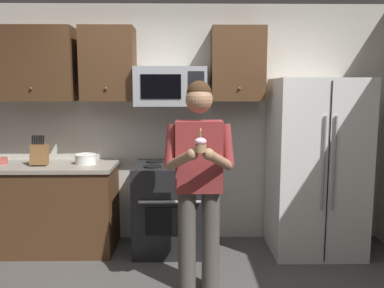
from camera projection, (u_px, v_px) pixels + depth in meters
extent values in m
cube|color=beige|center=(185.00, 125.00, 4.48)|extent=(4.40, 0.10, 2.60)
cube|color=black|center=(171.00, 207.00, 4.20)|extent=(0.76, 0.66, 0.92)
cube|color=black|center=(170.00, 221.00, 3.87)|extent=(0.48, 0.01, 0.28)
cylinder|color=#99999E|center=(170.00, 202.00, 3.82)|extent=(0.60, 0.03, 0.03)
cylinder|color=black|center=(152.00, 166.00, 4.00)|extent=(0.18, 0.18, 0.01)
cylinder|color=black|center=(188.00, 166.00, 4.00)|extent=(0.18, 0.18, 0.01)
cylinder|color=black|center=(155.00, 161.00, 4.27)|extent=(0.18, 0.18, 0.01)
cylinder|color=black|center=(188.00, 161.00, 4.28)|extent=(0.18, 0.18, 0.01)
cube|color=#9EA0A5|center=(171.00, 87.00, 4.15)|extent=(0.74, 0.40, 0.40)
cube|color=black|center=(161.00, 86.00, 3.94)|extent=(0.40, 0.01, 0.24)
cube|color=black|center=(196.00, 86.00, 3.95)|extent=(0.16, 0.01, 0.30)
cube|color=white|center=(316.00, 167.00, 4.12)|extent=(0.90, 0.72, 1.80)
cylinder|color=gray|center=(324.00, 164.00, 3.74)|extent=(0.02, 0.02, 0.90)
cylinder|color=gray|center=(334.00, 164.00, 3.74)|extent=(0.02, 0.02, 0.90)
cube|color=black|center=(328.00, 174.00, 3.76)|extent=(0.01, 0.01, 1.74)
cube|color=#4C301C|center=(36.00, 64.00, 4.15)|extent=(0.80, 0.34, 0.76)
sphere|color=brown|center=(31.00, 89.00, 4.00)|extent=(0.03, 0.03, 0.03)
cube|color=#4C301C|center=(108.00, 64.00, 4.16)|extent=(0.55, 0.34, 0.76)
sphere|color=brown|center=(106.00, 89.00, 4.01)|extent=(0.03, 0.03, 0.03)
cube|color=#4C301C|center=(238.00, 65.00, 4.18)|extent=(0.55, 0.34, 0.76)
sphere|color=brown|center=(239.00, 89.00, 4.03)|extent=(0.03, 0.03, 0.03)
cube|color=#4C301C|center=(48.00, 209.00, 4.20)|extent=(1.40, 0.62, 0.88)
cube|color=gray|center=(46.00, 166.00, 4.14)|extent=(1.44, 0.66, 0.04)
cube|color=brown|center=(39.00, 155.00, 4.07)|extent=(0.16, 0.15, 0.24)
cylinder|color=black|center=(33.00, 140.00, 4.03)|extent=(0.02, 0.04, 0.09)
cylinder|color=black|center=(35.00, 140.00, 4.03)|extent=(0.02, 0.04, 0.09)
cylinder|color=black|center=(37.00, 140.00, 4.03)|extent=(0.02, 0.04, 0.09)
cylinder|color=black|center=(39.00, 140.00, 4.03)|extent=(0.02, 0.04, 0.09)
cylinder|color=black|center=(41.00, 140.00, 4.03)|extent=(0.02, 0.04, 0.09)
cylinder|color=black|center=(43.00, 140.00, 4.03)|extent=(0.02, 0.04, 0.09)
cylinder|color=white|center=(86.00, 159.00, 4.16)|extent=(0.21, 0.21, 0.10)
torus|color=white|center=(86.00, 155.00, 4.16)|extent=(0.22, 0.22, 0.01)
cylinder|color=#B24C3F|center=(0.00, 161.00, 4.16)|extent=(0.14, 0.14, 0.06)
torus|color=#B24C3F|center=(0.00, 158.00, 4.16)|extent=(0.14, 0.14, 0.01)
cylinder|color=#4C4742|center=(187.00, 241.00, 3.35)|extent=(0.15, 0.15, 0.86)
cylinder|color=#4C4742|center=(211.00, 240.00, 3.35)|extent=(0.15, 0.15, 0.86)
cube|color=maroon|center=(199.00, 156.00, 3.26)|extent=(0.38, 0.22, 0.58)
sphere|color=#A37556|center=(199.00, 100.00, 3.19)|extent=(0.22, 0.22, 0.22)
sphere|color=#382314|center=(199.00, 93.00, 3.20)|extent=(0.20, 0.20, 0.20)
cylinder|color=maroon|center=(171.00, 145.00, 3.21)|extent=(0.15, 0.18, 0.35)
cylinder|color=#A37556|center=(180.00, 160.00, 3.07)|extent=(0.26, 0.33, 0.21)
sphere|color=#A37556|center=(192.00, 154.00, 2.93)|extent=(0.09, 0.09, 0.09)
cylinder|color=maroon|center=(227.00, 145.00, 3.22)|extent=(0.15, 0.18, 0.35)
cylinder|color=#A37556|center=(219.00, 160.00, 3.07)|extent=(0.26, 0.33, 0.21)
sphere|color=#A37556|center=(209.00, 154.00, 2.93)|extent=(0.09, 0.09, 0.09)
cylinder|color=#A87F56|center=(200.00, 148.00, 2.90)|extent=(0.08, 0.08, 0.06)
ellipsoid|color=#F2B2CC|center=(201.00, 142.00, 2.90)|extent=(0.09, 0.09, 0.06)
cylinder|color=#4CBF66|center=(201.00, 135.00, 2.89)|extent=(0.01, 0.01, 0.06)
ellipsoid|color=#FFD159|center=(201.00, 130.00, 2.89)|extent=(0.01, 0.01, 0.02)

